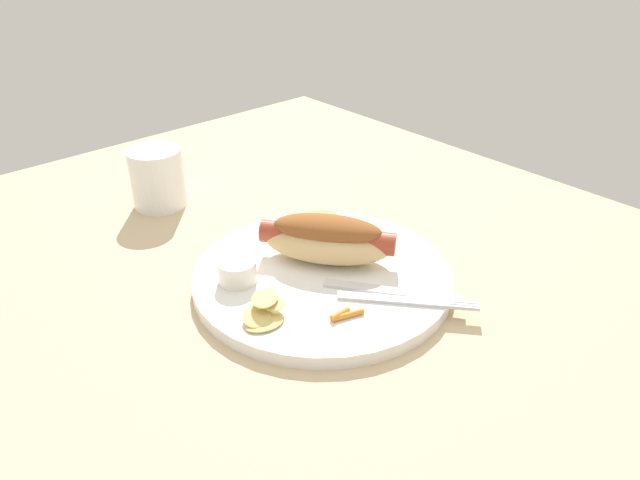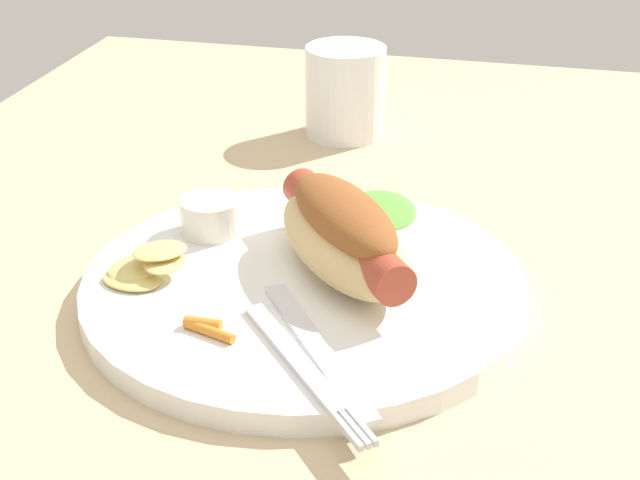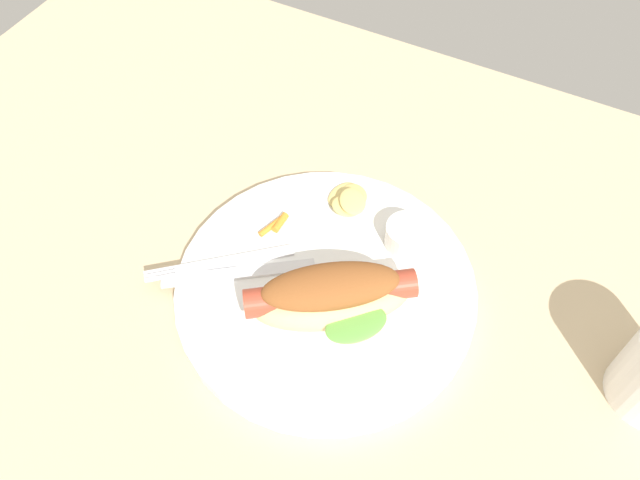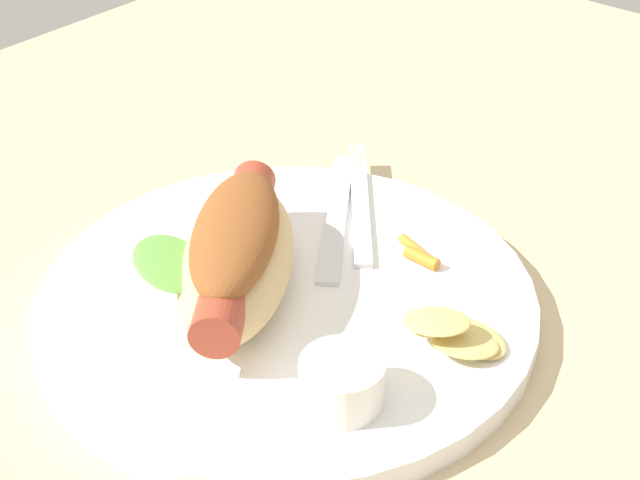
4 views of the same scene
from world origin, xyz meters
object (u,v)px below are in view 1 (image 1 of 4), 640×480
object	(u,v)px
sauce_ramekin	(237,271)
knife	(394,291)
fork	(405,301)
carrot_garnish	(344,314)
plate	(322,277)
hot_dog	(327,238)
chips_pile	(264,311)
drinking_cup	(157,178)

from	to	relation	value
sauce_ramekin	knife	bearing A→B (deg)	40.63
fork	carrot_garnish	size ratio (longest dim) A/B	3.45
plate	sauce_ramekin	bearing A→B (deg)	-121.11
hot_dog	carrot_garnish	bearing A→B (deg)	-69.47
fork	knife	bearing A→B (deg)	125.10
chips_pile	drinking_cup	size ratio (longest dim) A/B	0.73
sauce_ramekin	chips_pile	world-z (taller)	sauce_ramekin
chips_pile	carrot_garnish	xyz separation A→B (cm)	(5.62, 6.36, -0.54)
carrot_garnish	chips_pile	bearing A→B (deg)	-131.49
sauce_ramekin	knife	xyz separation A→B (cm)	(13.70, 11.75, -1.18)
plate	chips_pile	xyz separation A→B (cm)	(2.53, -10.57, 1.71)
hot_dog	chips_pile	bearing A→B (deg)	-107.40
chips_pile	drinking_cup	xyz separation A→B (cm)	(-34.19, 6.56, 1.89)
plate	carrot_garnish	size ratio (longest dim) A/B	8.38
fork	drinking_cup	world-z (taller)	drinking_cup
drinking_cup	chips_pile	bearing A→B (deg)	-10.86
carrot_garnish	drinking_cup	distance (cm)	39.89
carrot_garnish	drinking_cup	size ratio (longest dim) A/B	0.42
knife	carrot_garnish	xyz separation A→B (cm)	(-0.37, -7.39, 0.19)
hot_dog	drinking_cup	xyz separation A→B (cm)	(-29.87, -6.43, -0.12)
knife	chips_pile	bearing A→B (deg)	-148.67
plate	knife	size ratio (longest dim) A/B	1.95
sauce_ramekin	carrot_garnish	world-z (taller)	sauce_ramekin
fork	carrot_garnish	xyz separation A→B (cm)	(-2.50, -6.83, 0.17)
sauce_ramekin	drinking_cup	xyz separation A→B (cm)	(-26.48, 4.56, 1.44)
carrot_garnish	plate	bearing A→B (deg)	152.68
sauce_ramekin	carrot_garnish	distance (cm)	14.06
sauce_ramekin	fork	size ratio (longest dim) A/B	0.36
sauce_ramekin	drinking_cup	world-z (taller)	drinking_cup
drinking_cup	sauce_ramekin	bearing A→B (deg)	-9.76
fork	chips_pile	xyz separation A→B (cm)	(-8.12, -13.19, 0.71)
plate	fork	bearing A→B (deg)	13.80
knife	chips_pile	world-z (taller)	chips_pile
hot_dog	knife	xyz separation A→B (cm)	(10.31, 0.77, -2.73)
plate	carrot_garnish	distance (cm)	9.25
sauce_ramekin	knife	distance (cm)	18.09
fork	knife	size ratio (longest dim) A/B	0.80
plate	sauce_ramekin	xyz separation A→B (cm)	(-5.17, -8.57, 2.16)
hot_dog	fork	xyz separation A→B (cm)	(12.43, 0.20, -2.71)
plate	hot_dog	size ratio (longest dim) A/B	1.86
plate	sauce_ramekin	distance (cm)	10.24
sauce_ramekin	chips_pile	bearing A→B (deg)	-14.56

